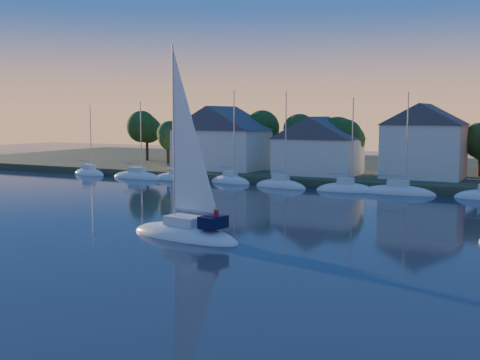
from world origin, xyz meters
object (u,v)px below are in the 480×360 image
Objects in this scene: clubhouse_west at (222,137)px; hero_sailboat at (186,229)px; clubhouse_east at (424,140)px; clubhouse_centre at (318,145)px.

hero_sailboat is at bearing -64.02° from clubhouse_west.
clubhouse_west is 30.02m from clubhouse_east.
clubhouse_east is (14.00, 2.00, 0.87)m from clubhouse_centre.
clubhouse_centre is at bearing -74.02° from hero_sailboat.
clubhouse_centre is 1.10× the size of clubhouse_east.
clubhouse_centre is 14.17m from clubhouse_east.
hero_sailboat is at bearing -102.09° from clubhouse_east.
hero_sailboat is (-9.31, -43.46, -5.36)m from clubhouse_east.
clubhouse_east is 0.67× the size of hero_sailboat.
clubhouse_centre is at bearing -3.58° from clubhouse_west.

